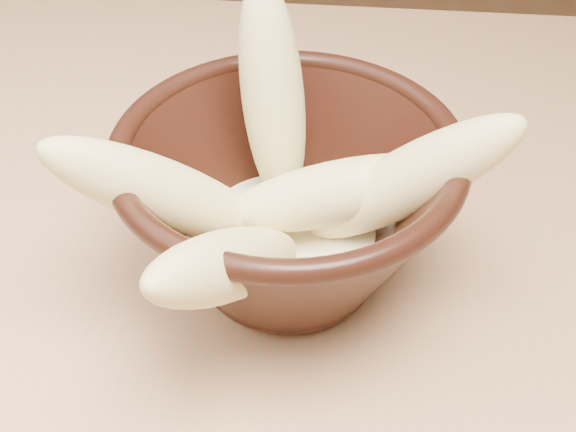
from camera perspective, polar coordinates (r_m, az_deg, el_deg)
The scene contains 8 objects.
table at distance 0.66m, azimuth 16.78°, elevation -9.16°, with size 1.20×0.80×0.75m.
bowl at distance 0.52m, azimuth 0.00°, elevation 0.85°, with size 0.23×0.23×0.12m.
milk_puddle at distance 0.54m, azimuth 0.00°, elevation -1.54°, with size 0.13×0.13×0.02m, color #F7EFC7.
banana_upright at distance 0.53m, azimuth -1.08°, elevation 8.52°, with size 0.04×0.04×0.16m, color #F4E990.
banana_left at distance 0.49m, azimuth -8.80°, elevation 1.61°, with size 0.04×0.04×0.17m, color #F4E990.
banana_right at distance 0.50m, azimuth 8.55°, elevation 2.50°, with size 0.04×0.04×0.16m, color #F4E990.
banana_across at distance 0.51m, azimuth 3.25°, elevation 1.62°, with size 0.04×0.04×0.15m, color #F4E990.
banana_front at distance 0.46m, azimuth -4.20°, elevation -3.49°, with size 0.04×0.04×0.17m, color #F4E990.
Camera 1 is at (-0.15, -0.41, 1.16)m, focal length 50.00 mm.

